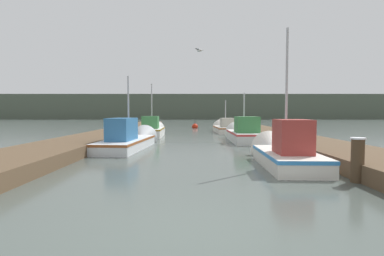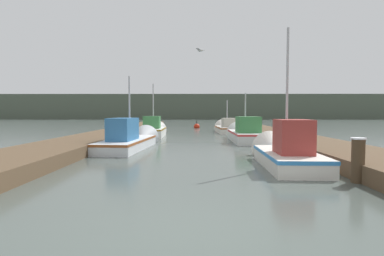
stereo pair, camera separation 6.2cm
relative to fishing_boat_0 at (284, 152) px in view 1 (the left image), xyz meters
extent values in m
plane|color=#47514C|center=(-3.02, -5.77, -0.41)|extent=(200.00, 200.00, 0.00)
cube|color=brown|center=(-8.49, 10.23, -0.18)|extent=(2.76, 40.00, 0.46)
cube|color=brown|center=(2.44, 10.23, -0.18)|extent=(2.76, 40.00, 0.46)
cube|color=#4C5647|center=(-3.02, 68.33, 2.58)|extent=(120.00, 16.00, 5.97)
cube|color=silver|center=(-0.02, -0.60, -0.16)|extent=(1.67, 3.75, 0.50)
cube|color=#3585CE|center=(-0.02, -0.60, 0.03)|extent=(1.70, 3.78, 0.10)
cone|color=silver|center=(0.06, 1.70, -0.16)|extent=(1.49, 0.96, 1.46)
cube|color=#99332D|center=(-0.04, -1.06, 0.60)|extent=(1.00, 1.22, 1.02)
cylinder|color=#B2B2B7|center=(-0.01, -0.32, 2.05)|extent=(0.08, 0.08, 3.92)
cube|color=silver|center=(-6.12, 3.94, -0.17)|extent=(2.01, 5.15, 0.49)
cube|color=brown|center=(-6.12, 3.94, 0.02)|extent=(2.04, 5.18, 0.10)
cone|color=silver|center=(-5.85, 6.95, -0.17)|extent=(1.58, 1.14, 1.50)
cube|color=#2D6699|center=(-6.17, 3.31, 0.57)|extent=(1.12, 1.89, 0.99)
cylinder|color=#B2B2B7|center=(-6.08, 4.32, 1.56)|extent=(0.08, 0.08, 2.96)
cube|color=silver|center=(0.05, 7.49, -0.11)|extent=(1.62, 4.57, 0.59)
cube|color=#D43B3B|center=(0.05, 7.49, 0.12)|extent=(1.65, 4.60, 0.10)
cone|color=silver|center=(0.04, 10.33, -0.11)|extent=(1.53, 1.12, 1.53)
cube|color=#387A42|center=(0.05, 6.92, 0.63)|extent=(1.23, 1.57, 0.89)
cylinder|color=#B2B2B7|center=(0.05, 7.84, 1.32)|extent=(0.08, 0.08, 2.28)
cube|color=silver|center=(-5.91, 11.06, -0.11)|extent=(1.59, 3.96, 0.61)
cube|color=olive|center=(-5.91, 11.06, 0.14)|extent=(1.62, 3.99, 0.10)
cone|color=silver|center=(-5.94, 13.50, -0.11)|extent=(1.48, 0.94, 1.47)
cube|color=#387A42|center=(-5.90, 10.57, 0.62)|extent=(1.10, 1.19, 0.84)
cylinder|color=#B2B2B7|center=(-5.91, 11.36, 1.77)|extent=(0.08, 0.08, 3.13)
cube|color=silver|center=(-0.18, 15.17, -0.16)|extent=(1.83, 4.53, 0.51)
cube|color=#9D5024|center=(-0.18, 15.17, 0.04)|extent=(1.86, 4.56, 0.10)
cone|color=silver|center=(-0.28, 17.90, -0.16)|extent=(1.63, 1.06, 1.60)
cube|color=#B2AD9E|center=(-0.16, 14.61, 0.46)|extent=(1.07, 1.46, 0.73)
cylinder|color=#B2B2B7|center=(-0.19, 15.50, 1.22)|extent=(0.08, 0.08, 2.23)
cylinder|color=#473523|center=(1.04, -2.64, 0.13)|extent=(0.31, 0.31, 1.07)
cylinder|color=silver|center=(1.04, -2.64, 0.68)|extent=(0.35, 0.35, 0.04)
cylinder|color=#473523|center=(1.00, 0.39, 0.05)|extent=(0.22, 0.22, 0.93)
cylinder|color=silver|center=(1.00, 0.39, 0.54)|extent=(0.25, 0.25, 0.04)
cylinder|color=#473523|center=(0.98, 12.17, 0.18)|extent=(0.30, 0.30, 1.18)
cylinder|color=silver|center=(0.98, 12.17, 0.79)|extent=(0.35, 0.35, 0.04)
sphere|color=red|center=(-2.73, 22.04, -0.24)|extent=(0.63, 0.63, 0.63)
cylinder|color=black|center=(-2.73, 22.04, 0.33)|extent=(0.06, 0.06, 0.50)
ellipsoid|color=white|center=(-2.71, 3.79, 4.13)|extent=(0.31, 0.27, 0.12)
cube|color=gray|center=(-2.63, 3.91, 4.15)|extent=(0.25, 0.29, 0.07)
cube|color=gray|center=(-2.79, 3.68, 4.15)|extent=(0.25, 0.29, 0.07)
camera|label=1|loc=(-3.05, -9.97, 1.34)|focal=28.00mm
camera|label=2|loc=(-2.99, -9.97, 1.34)|focal=28.00mm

